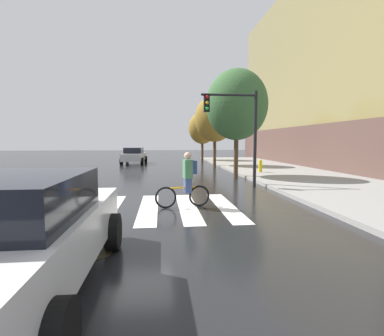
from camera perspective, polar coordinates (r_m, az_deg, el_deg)
name	(u,v)px	position (r m, az deg, el deg)	size (l,w,h in m)	color
ground_plane	(130,209)	(8.98, -12.02, -7.84)	(120.00, 120.00, 0.00)	black
crosswalk_stripes	(149,208)	(8.94, -8.50, -7.81)	(5.29, 4.07, 0.01)	silver
manhole_cover	(94,253)	(5.73, -18.68, -15.57)	(0.64, 0.64, 0.01)	#473D1E
sedan_near	(17,234)	(4.46, -31.09, -11.02)	(2.17, 4.60, 1.59)	silver
sedan_mid	(134,155)	(26.85, -11.28, 2.43)	(2.21, 4.34, 1.47)	#B7B7BC
cyclist	(187,180)	(8.87, -1.05, -2.35)	(1.70, 0.39, 1.69)	black
traffic_light_near	(237,122)	(12.89, 8.80, 8.93)	(2.47, 0.28, 4.20)	black
fire_hydrant	(260,166)	(18.22, 13.26, 0.41)	(0.33, 0.22, 0.78)	gold
street_tree_near	(237,105)	(16.23, 8.76, 12.13)	(3.32, 3.32, 5.90)	#4C3823
street_tree_mid	(215,119)	(23.20, 4.51, 9.60)	(3.16, 3.16, 5.62)	#4C3823
street_tree_far	(202,128)	(29.80, 2.05, 7.83)	(2.81, 2.81, 5.00)	#4C3823
corner_building	(364,78)	(30.55, 30.71, 14.85)	(14.15, 24.09, 15.11)	brown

